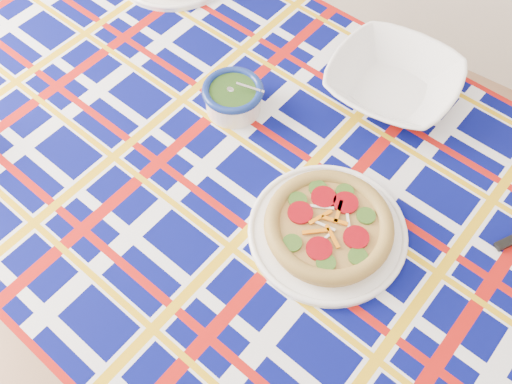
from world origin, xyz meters
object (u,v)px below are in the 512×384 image
Objects in this scene: main_focaccia_plate at (329,226)px; dining_table at (251,193)px; serving_bowl at (393,82)px; pesto_bowl at (233,96)px.

dining_table is at bearing 171.16° from main_focaccia_plate.
main_focaccia_plate is 1.11× the size of serving_bowl.
dining_table is 5.50× the size of main_focaccia_plate.
pesto_bowl reaches higher than serving_bowl.
main_focaccia_plate is at bearing -79.62° from serving_bowl.
pesto_bowl is at bearing -137.67° from serving_bowl.
serving_bowl is at bearing 75.03° from dining_table.
pesto_bowl is (-0.34, 0.16, 0.01)m from main_focaccia_plate.
dining_table is at bearing -109.92° from serving_bowl.
serving_bowl reaches higher than dining_table.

